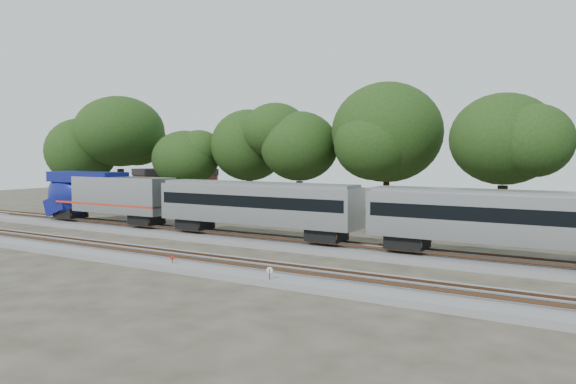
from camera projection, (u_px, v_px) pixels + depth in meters
ground at (199, 253)px, 42.04m from camera, size 160.00×160.00×0.00m
track_far at (246, 239)px, 47.14m from camera, size 160.00×5.00×0.73m
track_near at (161, 258)px, 38.61m from camera, size 160.00×5.00×0.73m
switch_stand_red at (172, 261)px, 35.91m from camera, size 0.28×0.11×0.89m
switch_stand_white at (270, 274)px, 31.26m from camera, size 0.35×0.14×1.11m
switch_lever at (236, 277)px, 33.02m from camera, size 0.51×0.32×0.30m
brick_building at (175, 186)px, 82.03m from camera, size 11.82×9.25×5.15m
tree_0 at (81, 151)px, 70.64m from camera, size 7.82×7.82×11.03m
tree_1 at (120, 132)px, 69.93m from camera, size 10.29×10.29×14.50m
tree_2 at (185, 159)px, 66.43m from camera, size 6.89×6.89×9.71m
tree_3 at (249, 145)px, 64.79m from camera, size 8.47×8.47×11.95m
tree_4 at (300, 146)px, 60.21m from camera, size 8.31×8.31×11.71m
tree_5 at (387, 133)px, 56.85m from camera, size 9.69×9.69×13.66m
tree_6 at (504, 139)px, 47.99m from camera, size 8.78×8.78×12.37m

